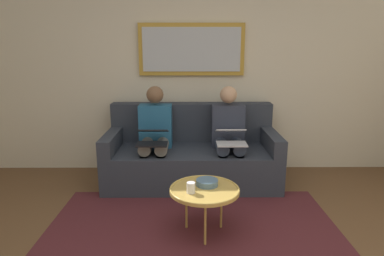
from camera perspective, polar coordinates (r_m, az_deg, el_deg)
name	(u,v)px	position (r m, az deg, el deg)	size (l,w,h in m)	color
wall_rear	(192,70)	(4.33, -0.09, 9.93)	(6.00, 0.12, 2.60)	beige
area_rug	(193,236)	(3.01, 0.12, -17.90)	(2.60, 1.80, 0.01)	#4C1E23
couch	(192,155)	(4.04, -0.04, -4.65)	(1.99, 0.90, 0.90)	#2D333D
framed_mirror	(192,49)	(4.22, -0.08, 13.24)	(1.30, 0.05, 0.63)	#B7892D
coffee_table	(204,190)	(2.87, 2.14, -10.56)	(0.59, 0.59, 0.43)	tan
cup	(191,188)	(2.77, -0.19, -10.14)	(0.07, 0.07, 0.09)	silver
bowl	(207,182)	(2.93, 2.58, -9.26)	(0.19, 0.19, 0.05)	slate
person_left	(228,133)	(3.91, 6.24, -0.80)	(0.38, 0.58, 1.14)	#2D3342
laptop_silver	(231,136)	(3.68, 6.66, -1.42)	(0.32, 0.36, 0.16)	silver
person_right	(155,133)	(3.91, -6.32, -0.82)	(0.38, 0.58, 1.14)	#235B84
laptop_black	(153,137)	(3.67, -6.70, -1.45)	(0.33, 0.36, 0.16)	black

